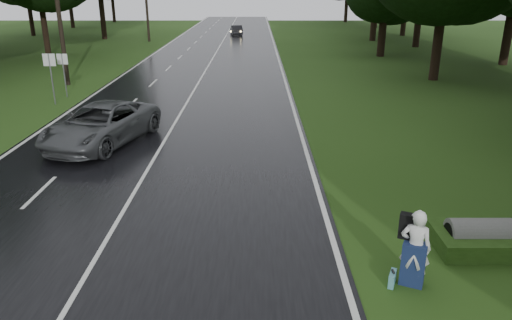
{
  "coord_description": "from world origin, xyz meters",
  "views": [
    {
      "loc": [
        3.83,
        -12.04,
        6.2
      ],
      "look_at": [
        3.83,
        2.02,
        1.1
      ],
      "focal_mm": 34.04,
      "sensor_mm": 36.0,
      "label": 1
    }
  ],
  "objects": [
    {
      "name": "tree_right_d",
      "position": [
        16.06,
        21.32,
        0.0
      ],
      "size": [
        9.39,
        9.39,
        14.67
      ],
      "primitive_type": null,
      "color": "black",
      "rests_on": "ground"
    },
    {
      "name": "road_sign_b",
      "position": [
        -7.2,
        15.84,
        0.0
      ],
      "size": [
        0.6,
        0.1,
        2.5
      ],
      "primitive_type": null,
      "color": "white",
      "rests_on": "ground"
    },
    {
      "name": "suitcase",
      "position": [
        6.82,
        -2.97,
        0.15
      ],
      "size": [
        0.28,
        0.44,
        0.3
      ],
      "primitive_type": "cube",
      "rotation": [
        0.0,
        0.0,
        5.88
      ],
      "color": "teal",
      "rests_on": "ground"
    },
    {
      "name": "road",
      "position": [
        0.0,
        20.0,
        0.02
      ],
      "size": [
        12.0,
        140.0,
        0.04
      ],
      "primitive_type": "cube",
      "color": "black",
      "rests_on": "ground"
    },
    {
      "name": "road_sign_a",
      "position": [
        -7.2,
        14.05,
        0.0
      ],
      "size": [
        0.66,
        0.1,
        2.74
      ],
      "primitive_type": null,
      "color": "white",
      "rests_on": "ground"
    },
    {
      "name": "tree_right_f",
      "position": [
        17.45,
        46.06,
        0.0
      ],
      "size": [
        8.28,
        8.28,
        12.94
      ],
      "primitive_type": null,
      "color": "black",
      "rests_on": "ground"
    },
    {
      "name": "utility_pole_far",
      "position": [
        -8.5,
        45.23,
        0.0
      ],
      "size": [
        1.8,
        0.28,
        10.0
      ],
      "primitive_type": null,
      "color": "black",
      "rests_on": "ground"
    },
    {
      "name": "culvert",
      "position": [
        9.38,
        -1.38,
        0.0
      ],
      "size": [
        1.56,
        0.78,
        0.78
      ],
      "primitive_type": "cylinder",
      "rotation": [
        0.0,
        1.57,
        0.0
      ],
      "color": "slate",
      "rests_on": "ground"
    },
    {
      "name": "hitchhiker",
      "position": [
        7.24,
        -2.92,
        0.83
      ],
      "size": [
        0.77,
        0.75,
        1.79
      ],
      "color": "silver",
      "rests_on": "ground"
    },
    {
      "name": "utility_pole_mid",
      "position": [
        -8.5,
        19.54,
        0.0
      ],
      "size": [
        1.8,
        0.28,
        10.54
      ],
      "primitive_type": null,
      "color": "black",
      "rests_on": "ground"
    },
    {
      "name": "ground",
      "position": [
        0.0,
        0.0,
        0.0
      ],
      "size": [
        160.0,
        160.0,
        0.0
      ],
      "primitive_type": "plane",
      "color": "#274715",
      "rests_on": "ground"
    },
    {
      "name": "tree_left_e",
      "position": [
        -15.29,
        33.24,
        0.0
      ],
      "size": [
        9.84,
        9.84,
        15.38
      ],
      "primitive_type": null,
      "color": "black",
      "rests_on": "ground"
    },
    {
      "name": "far_car",
      "position": [
        1.29,
        52.34,
        0.66
      ],
      "size": [
        1.83,
        3.93,
        1.25
      ],
      "primitive_type": "imported",
      "rotation": [
        0.0,
        0.0,
        3.28
      ],
      "color": "black",
      "rests_on": "road"
    },
    {
      "name": "lane_center",
      "position": [
        0.0,
        20.0,
        0.04
      ],
      "size": [
        0.12,
        140.0,
        0.01
      ],
      "primitive_type": "cube",
      "color": "silver",
      "rests_on": "road"
    },
    {
      "name": "tree_right_e",
      "position": [
        15.23,
        32.98,
        0.0
      ],
      "size": [
        7.08,
        7.08,
        11.07
      ],
      "primitive_type": null,
      "color": "black",
      "rests_on": "ground"
    },
    {
      "name": "grey_car",
      "position": [
        -2.46,
        6.96,
        0.85
      ],
      "size": [
        4.29,
        6.35,
        1.62
      ],
      "primitive_type": "imported",
      "rotation": [
        0.0,
        0.0,
        5.98
      ],
      "color": "#46494A",
      "rests_on": "road"
    },
    {
      "name": "tree_left_f",
      "position": [
        -14.39,
        47.82,
        0.0
      ],
      "size": [
        11.47,
        11.47,
        17.92
      ],
      "primitive_type": null,
      "color": "black",
      "rests_on": "ground"
    }
  ]
}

